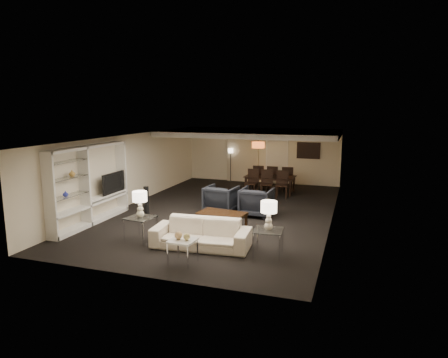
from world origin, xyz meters
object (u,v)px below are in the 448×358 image
dining_table (270,185)px  chair_fl (259,177)px  floor_lamp (231,165)px  table_lamp_left (140,204)px  armchair_left (221,199)px  chair_fr (287,179)px  side_table_right (268,242)px  television (110,182)px  table_lamp_right (269,216)px  marble_table (183,251)px  chair_fm (273,178)px  armchair_right (257,202)px  chair_nr (282,185)px  coffee_table (222,221)px  vase_amber (72,173)px  pendant_light (258,145)px  chair_nl (251,183)px  sofa (201,233)px  chair_nm (266,184)px  floor_speaker (147,202)px  vase_blue (65,194)px  side_table_left (141,229)px

dining_table → chair_fl: chair_fl is taller
floor_lamp → table_lamp_left: bearing=-88.2°
armchair_left → chair_fr: bearing=-105.6°
side_table_right → television: size_ratio=0.59×
table_lamp_right → marble_table: bearing=-147.1°
floor_lamp → chair_fm: bearing=-29.4°
marble_table → chair_fr: (0.90, 8.49, 0.24)m
armchair_right → chair_nr: (0.30, 2.79, 0.07)m
coffee_table → vase_amber: (-3.87, -1.48, 1.41)m
armchair_left → table_lamp_right: table_lamp_right is taller
pendant_light → chair_nl: size_ratio=0.50×
sofa → vase_amber: vase_amber is taller
vase_amber → chair_fr: (4.77, 7.27, -1.13)m
coffee_table → marble_table: 2.70m
pendant_light → marble_table: (0.26, -8.07, -1.64)m
chair_nl → floor_lamp: (-1.68, 2.58, 0.26)m
chair_nm → floor_lamp: floor_lamp is taller
armchair_left → chair_fm: size_ratio=0.96×
chair_nm → floor_lamp: bearing=124.7°
floor_speaker → floor_lamp: floor_lamp is taller
chair_fl → side_table_right: bearing=103.1°
vase_amber → floor_lamp: (1.90, 8.55, -0.87)m
sofa → chair_nm: size_ratio=2.35×
armchair_right → chair_fl: 4.19m
vase_blue → floor_lamp: (1.90, 8.86, -0.36)m
armchair_left → side_table_right: armchair_left is taller
armchair_right → side_table_right: (1.10, -3.30, -0.14)m
coffee_table → chair_fm: chair_fm is taller
chair_nl → chair_nr: same height
chair_nm → floor_lamp: 3.45m
pendant_light → table_lamp_right: bearing=-74.3°
table_lamp_right → vase_amber: (-5.57, 0.12, 0.69)m
vase_blue → chair_nl: size_ratio=0.15×
television → table_lamp_left: bearing=-130.9°
chair_nl → chair_nm: 0.60m
armchair_left → floor_speaker: 2.44m
television → vase_amber: (-0.03, -1.73, 0.57)m
side_table_right → vase_amber: size_ratio=3.63×
pendant_light → vase_amber: pendant_light is taller
table_lamp_left → chair_nr: bearing=66.9°
marble_table → chair_nl: bearing=92.4°
table_lamp_left → chair_nm: 6.43m
floor_speaker → chair_fr: chair_fr is taller
chair_nl → side_table_left: bearing=-97.2°
coffee_table → chair_fl: chair_fl is taller
chair_fr → chair_nl: bearing=39.9°
chair_nl → floor_lamp: bearing=128.8°
table_lamp_left → chair_fl: (1.40, 7.39, -0.45)m
chair_nl → chair_fr: 1.77m
coffee_table → chair_fl: size_ratio=1.29×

